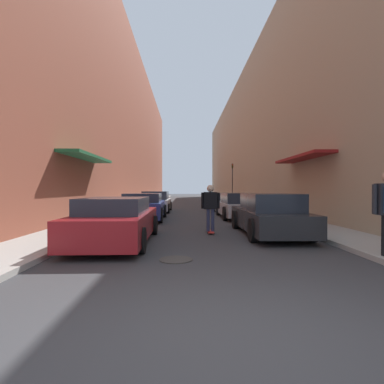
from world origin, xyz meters
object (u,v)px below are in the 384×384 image
(parked_car_left_2, at_px, (156,202))
(parked_car_right_2, at_px, (225,202))
(parked_car_right_1, at_px, (239,206))
(traffic_light, at_px, (232,179))
(parked_car_left_1, at_px, (144,207))
(parked_car_right_0, at_px, (269,215))
(skateboarder, at_px, (210,204))
(manhole_cover, at_px, (176,260))
(parked_car_left_0, at_px, (117,221))

(parked_car_left_2, relative_size, parked_car_right_2, 1.07)
(parked_car_right_1, distance_m, traffic_light, 15.69)
(parked_car_left_1, xyz_separation_m, traffic_light, (6.89, 16.44, 1.92))
(parked_car_left_2, xyz_separation_m, parked_car_right_0, (4.62, -9.92, 0.01))
(parked_car_left_1, relative_size, parked_car_right_1, 0.91)
(parked_car_right_1, height_order, traffic_light, traffic_light)
(parked_car_right_1, bearing_deg, skateboarder, -109.81)
(parked_car_left_1, distance_m, parked_car_right_2, 8.12)
(parked_car_left_1, xyz_separation_m, skateboarder, (2.84, -4.38, 0.37))
(parked_car_right_2, height_order, skateboarder, skateboarder)
(traffic_light, bearing_deg, skateboarder, -101.01)
(parked_car_left_2, xyz_separation_m, manhole_cover, (1.69, -13.35, -0.63))
(parked_car_right_0, relative_size, traffic_light, 1.18)
(parked_car_right_0, xyz_separation_m, parked_car_right_1, (0.06, 5.70, -0.02))
(parked_car_left_2, bearing_deg, parked_car_right_0, -65.02)
(parked_car_left_2, bearing_deg, parked_car_left_1, -91.09)
(parked_car_left_2, xyz_separation_m, skateboarder, (2.74, -9.62, 0.36))
(parked_car_right_2, distance_m, manhole_cover, 14.97)
(parked_car_left_2, height_order, parked_car_right_0, parked_car_right_0)
(parked_car_left_2, bearing_deg, manhole_cover, -82.78)
(parked_car_right_2, height_order, traffic_light, traffic_light)
(parked_car_right_1, xyz_separation_m, skateboarder, (-1.94, -5.39, 0.37))
(skateboarder, bearing_deg, parked_car_left_2, 105.90)
(parked_car_left_0, distance_m, parked_car_left_2, 11.31)
(parked_car_right_0, distance_m, manhole_cover, 4.55)
(parked_car_right_2, relative_size, traffic_light, 1.10)
(parked_car_right_0, distance_m, parked_car_right_1, 5.70)
(parked_car_right_1, distance_m, parked_car_right_2, 5.53)
(parked_car_left_1, xyz_separation_m, parked_car_right_2, (4.82, 6.53, -0.04))
(parked_car_left_1, bearing_deg, manhole_cover, -77.55)
(parked_car_left_2, height_order, parked_car_right_2, parked_car_left_2)
(parked_car_left_1, height_order, parked_car_right_0, parked_car_right_0)
(parked_car_left_1, height_order, traffic_light, traffic_light)
(parked_car_left_0, distance_m, skateboarder, 3.24)
(parked_car_left_0, bearing_deg, parked_car_left_2, 90.02)
(parked_car_right_0, relative_size, skateboarder, 2.90)
(parked_car_left_2, height_order, skateboarder, skateboarder)
(manhole_cover, xyz_separation_m, traffic_light, (5.10, 24.55, 2.54))
(manhole_cover, relative_size, traffic_light, 0.18)
(parked_car_left_2, distance_m, parked_car_right_1, 6.31)
(parked_car_right_0, bearing_deg, parked_car_left_2, 114.98)
(parked_car_left_0, xyz_separation_m, parked_car_left_2, (-0.00, 11.31, 0.02))
(parked_car_left_1, relative_size, parked_car_left_2, 0.91)
(parked_car_left_0, relative_size, parked_car_right_1, 1.00)
(skateboarder, bearing_deg, parked_car_left_1, 122.94)
(parked_car_right_0, height_order, traffic_light, traffic_light)
(skateboarder, height_order, traffic_light, traffic_light)
(parked_car_right_2, bearing_deg, manhole_cover, -101.68)
(parked_car_right_0, bearing_deg, parked_car_right_1, 89.43)
(parked_car_left_2, height_order, parked_car_right_1, parked_car_left_2)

